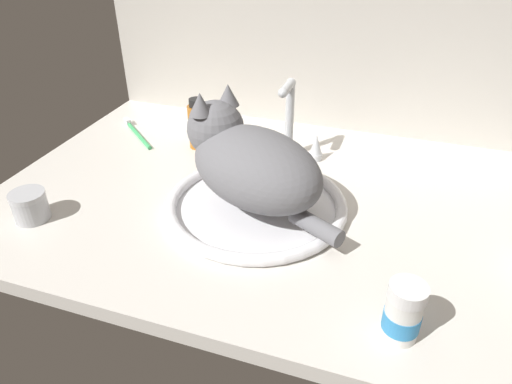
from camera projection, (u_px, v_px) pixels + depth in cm
name	position (u px, v px, depth cm)	size (l,w,h in cm)	color
countertop	(286.00, 205.00, 95.99)	(120.44, 75.56, 3.00)	silver
backsplash_wall	(330.00, 65.00, 117.47)	(120.44, 2.40, 38.98)	beige
sink_basin	(256.00, 205.00, 91.70)	(35.99, 35.99, 2.33)	white
faucet	(288.00, 129.00, 107.20)	(16.50, 9.63, 19.03)	silver
cat	(247.00, 160.00, 88.33)	(35.96, 30.03, 19.60)	slate
metal_jar	(30.00, 206.00, 87.96)	(6.65, 6.65, 5.83)	#B2B5BA
pill_bottle	(403.00, 313.00, 63.43)	(5.31, 5.31, 9.32)	white
amber_bottle	(198.00, 125.00, 112.23)	(4.53, 4.53, 12.45)	#B2661E
toothbrush	(137.00, 133.00, 120.56)	(14.95, 13.07, 1.70)	#3FB266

